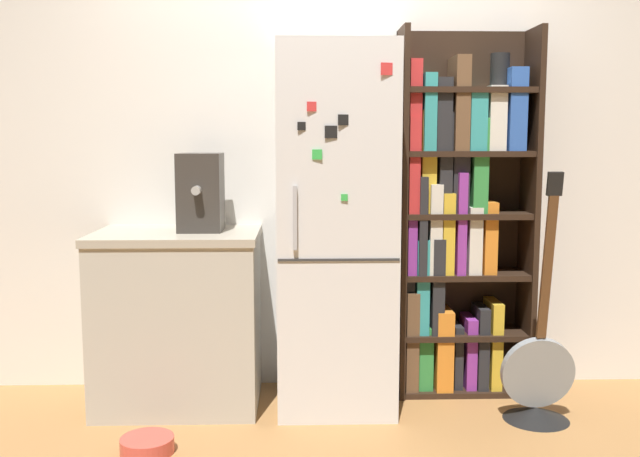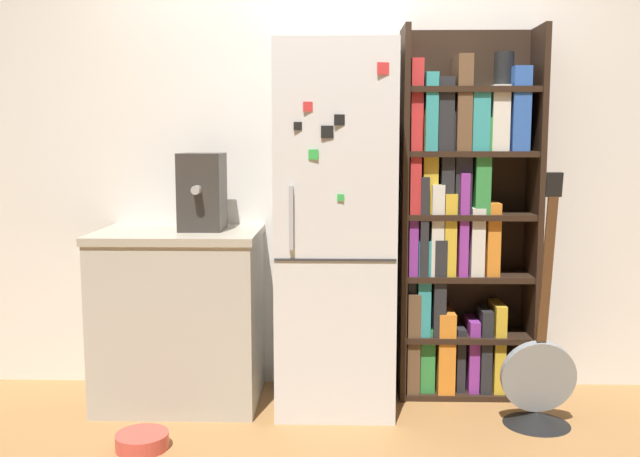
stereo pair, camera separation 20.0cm
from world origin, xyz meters
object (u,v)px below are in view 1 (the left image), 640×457
at_px(refrigerator, 335,229).
at_px(bookshelf, 454,218).
at_px(guitar, 537,386).
at_px(pet_bowl, 147,444).
at_px(espresso_machine, 201,192).

xyz_separation_m(refrigerator, bookshelf, (0.65, 0.17, 0.03)).
bearing_deg(guitar, bookshelf, 126.95).
height_order(guitar, pet_bowl, guitar).
height_order(refrigerator, espresso_machine, refrigerator).
height_order(refrigerator, pet_bowl, refrigerator).
bearing_deg(guitar, espresso_machine, 169.19).
bearing_deg(refrigerator, bookshelf, 14.92).
bearing_deg(guitar, pet_bowl, -170.22).
height_order(bookshelf, guitar, bookshelf).
bearing_deg(refrigerator, espresso_machine, 176.11).
bearing_deg(guitar, refrigerator, 164.51).
relative_size(bookshelf, guitar, 1.59).
relative_size(refrigerator, espresso_machine, 4.64).
bearing_deg(pet_bowl, guitar, 9.78).
height_order(espresso_machine, pet_bowl, espresso_machine).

